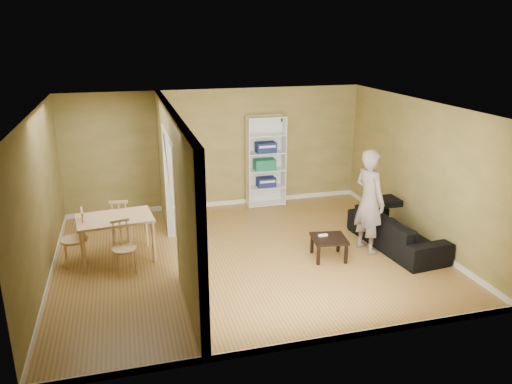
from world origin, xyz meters
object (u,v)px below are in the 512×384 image
chair_left (74,238)px  chair_near (124,247)px  sofa (397,226)px  coffee_table (329,241)px  bookshelf (265,161)px  person (370,192)px  dining_table (115,222)px  chair_far (121,222)px

chair_left → chair_near: (0.80, -0.50, -0.05)m
sofa → coffee_table: bearing=89.9°
chair_left → bookshelf: bearing=113.1°
person → chair_near: 4.25m
person → chair_near: bearing=73.5°
bookshelf → chair_near: (-3.14, -2.67, -0.57)m
coffee_table → chair_near: chair_near is taller
bookshelf → chair_near: size_ratio=2.32×
dining_table → sofa: bearing=-9.0°
sofa → dining_table: size_ratio=1.70×
sofa → dining_table: sofa is taller
chair_left → chair_far: bearing=123.2°
coffee_table → chair_left: (-4.20, 0.87, 0.15)m
dining_table → chair_left: chair_left is taller
dining_table → chair_near: chair_near is taller
coffee_table → bookshelf: bearing=95.1°
bookshelf → dining_table: 3.91m
chair_left → chair_near: chair_left is taller
sofa → bookshelf: size_ratio=1.04×
chair_left → dining_table: bearing=87.0°
bookshelf → dining_table: bearing=-146.7°
person → dining_table: person is taller
sofa → chair_far: 5.00m
bookshelf → dining_table: bookshelf is taller
dining_table → coffee_table: bearing=-14.4°
chair_near → chair_far: (-0.03, 1.12, 0.03)m
coffee_table → dining_table: 3.66m
person → dining_table: bearing=66.6°
coffee_table → chair_left: bearing=168.2°
chair_far → coffee_table: bearing=162.8°
coffee_table → chair_left: size_ratio=0.60×
coffee_table → dining_table: (-3.53, 0.91, 0.37)m
person → chair_left: (-4.99, 0.74, -0.61)m
person → coffee_table: 1.11m
person → chair_far: person is taller
person → chair_left: person is taller
dining_table → chair_far: (0.09, 0.59, -0.23)m
bookshelf → chair_far: bookshelf is taller
bookshelf → chair_left: 4.52m
chair_left → chair_far: chair_left is taller
person → dining_table: (-4.31, 0.77, -0.40)m
sofa → coffee_table: size_ratio=3.65×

